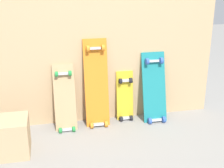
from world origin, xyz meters
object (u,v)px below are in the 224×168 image
Objects in this scene: skateboard_natural at (65,101)px; skateboard_yellow at (125,99)px; skateboard_teal at (154,91)px; wooden_crate at (10,137)px; skateboard_orange at (97,87)px.

skateboard_yellow is at bearing 5.90° from skateboard_natural.
skateboard_teal is 1.43m from wooden_crate.
skateboard_orange is 0.35m from skateboard_yellow.
skateboard_orange is at bearing -171.77° from skateboard_yellow.
skateboard_orange is (0.31, 0.02, 0.12)m from skateboard_natural.
skateboard_natural is 0.91× the size of skateboard_teal.
skateboard_teal reaches higher than skateboard_yellow.
skateboard_natural is 1.20× the size of skateboard_yellow.
wooden_crate is at bearing -164.91° from skateboard_teal.
skateboard_orange reaches higher than skateboard_yellow.
skateboard_orange reaches higher than wooden_crate.
skateboard_yellow reaches higher than wooden_crate.
skateboard_natural reaches higher than skateboard_yellow.
skateboard_yellow is 1.87× the size of wooden_crate.
skateboard_teal reaches higher than wooden_crate.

